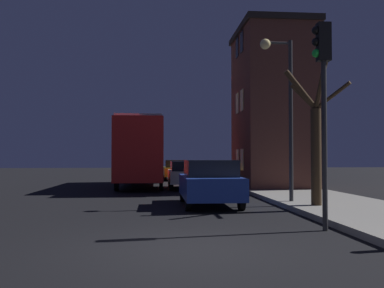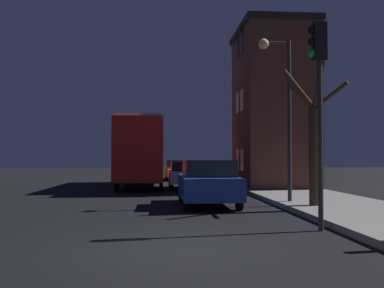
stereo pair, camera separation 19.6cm
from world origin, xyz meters
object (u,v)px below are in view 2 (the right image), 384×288
Objects in this scene: traffic_light at (318,82)px; car_mid_lane at (186,174)px; bare_tree at (313,139)px; car_near_lane at (208,182)px; streetlamp at (281,94)px; car_far_lane at (177,169)px; bus at (142,148)px.

traffic_light is 1.20× the size of car_mid_lane.
bare_tree reaches higher than car_near_lane.
streetlamp is 1.41× the size of car_mid_lane.
streetlamp reaches higher than car_near_lane.
bare_tree is 1.11× the size of car_mid_lane.
car_mid_lane is (-0.25, 8.07, -0.03)m from car_near_lane.
streetlamp is 9.30m from car_mid_lane.
car_far_lane reaches higher than car_mid_lane.
bare_tree is at bearing 71.90° from traffic_light.
bus reaches higher than car_far_lane.
streetlamp is 11.67m from bus.
car_far_lane is at bearing 91.17° from car_near_lane.
bus is (-5.90, 11.62, -0.04)m from bare_tree.
streetlamp is at bearing -71.33° from car_mid_lane.
car_mid_lane is (-2.25, 13.28, -2.66)m from traffic_light.
streetlamp is 1.21× the size of car_far_lane.
bus is 2.26× the size of car_near_lane.
traffic_light reaches higher than bus.
bare_tree is 0.47× the size of bus.
bare_tree reaches higher than car_mid_lane.
traffic_light is 16.00m from bus.
car_far_lane is (-0.09, 8.95, -0.02)m from car_mid_lane.
bare_tree is at bearing -65.04° from streetlamp.
streetlamp is at bearing -5.27° from car_near_lane.
bus is 2.38× the size of car_mid_lane.
car_far_lane is (-2.90, 17.25, -3.13)m from streetlamp.
bare_tree is at bearing -79.26° from car_far_lane.
car_far_lane is at bearing 96.02° from traffic_light.
car_near_lane is at bearing 110.99° from traffic_light.
bare_tree is 18.99m from car_far_lane.
streetlamp is 1.27× the size of bare_tree.
bus reaches higher than car_near_lane.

